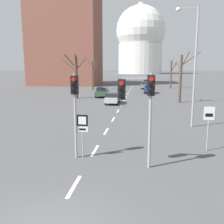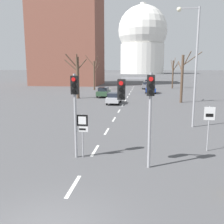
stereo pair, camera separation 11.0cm
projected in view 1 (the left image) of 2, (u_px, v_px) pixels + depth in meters
The scene contains 29 objects.
lane_stripe_0 at pixel (74, 186), 10.26m from camera, with size 0.16×2.00×0.01m, color silver.
lane_stripe_1 at pixel (95, 150), 14.66m from camera, with size 0.16×2.00×0.01m, color silver.
lane_stripe_2 at pixel (106, 131), 19.05m from camera, with size 0.16×2.00×0.01m, color silver.
lane_stripe_3 at pixel (113, 119), 23.44m from camera, with size 0.16×2.00×0.01m, color silver.
lane_stripe_4 at pixel (118, 111), 27.84m from camera, with size 0.16×2.00×0.01m, color silver.
lane_stripe_5 at pixel (121, 105), 32.23m from camera, with size 0.16×2.00×0.01m, color silver.
lane_stripe_6 at pixel (124, 100), 36.63m from camera, with size 0.16×2.00×0.01m, color silver.
lane_stripe_7 at pixel (126, 97), 41.02m from camera, with size 0.16×2.00×0.01m, color silver.
lane_stripe_8 at pixel (128, 94), 45.42m from camera, with size 0.16×2.00×0.01m, color silver.
lane_stripe_9 at pixel (129, 92), 49.81m from camera, with size 0.16×2.00×0.01m, color silver.
lane_stripe_10 at pixel (130, 90), 54.21m from camera, with size 0.16×2.00×0.01m, color silver.
lane_stripe_11 at pixel (131, 88), 58.60m from camera, with size 0.16×2.00×0.01m, color silver.
lane_stripe_12 at pixel (132, 87), 63.00m from camera, with size 0.16×2.00×0.01m, color silver.
traffic_signal_centre_tall at pixel (75, 100), 13.00m from camera, with size 0.36×0.34×4.51m.
traffic_signal_near_right at pixel (140, 97), 11.65m from camera, with size 1.72×0.34×4.59m.
route_sign_post at pixel (82, 128), 13.27m from camera, with size 0.60×0.08×2.41m.
speed_limit_sign at pixel (209, 121), 14.33m from camera, with size 0.60×0.08×2.66m.
street_lamp_right at pixel (192, 57), 19.54m from camera, with size 1.76×0.36×9.35m.
sedan_near_left at pixel (145, 85), 56.11m from camera, with size 1.86×3.84×1.60m.
sedan_near_right at pixel (149, 89), 46.78m from camera, with size 1.94×3.80×1.68m.
sedan_mid_centre at pixel (102, 92), 40.96m from camera, with size 1.81×4.56×1.58m.
sedan_far_left at pixel (113, 98), 33.41m from camera, with size 1.73×4.33×1.49m.
sedan_far_right at pixel (146, 82), 68.48m from camera, with size 1.90×4.52×1.53m.
bare_tree_left_near at pixel (93, 74), 52.84m from camera, with size 3.27×3.04×7.34m.
bare_tree_right_near at pixel (171, 73), 57.44m from camera, with size 1.74×3.93×7.03m.
bare_tree_left_far at pixel (76, 75), 38.46m from camera, with size 3.62×1.99×6.86m.
bare_tree_right_far at pixel (181, 77), 34.03m from camera, with size 3.09×2.95×6.95m.
capitol_dome at pixel (140, 40), 183.05m from camera, with size 35.62×35.62×50.32m.
apartment_block_left at pixel (66, 30), 67.63m from camera, with size 18.00×14.00×29.63m, color brown.
Camera 1 is at (2.74, -6.25, 4.83)m, focal length 40.00 mm.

